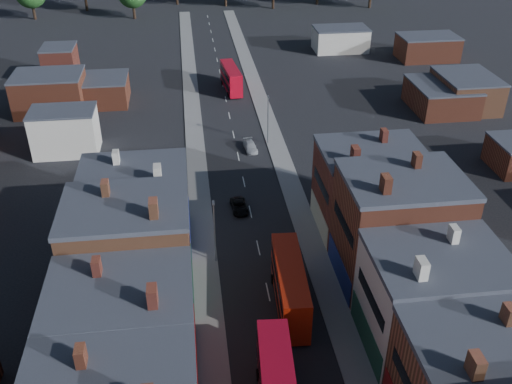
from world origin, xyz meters
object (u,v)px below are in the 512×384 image
object	(u,v)px
car_2	(239,206)
car_3	(250,146)
bus_1	(290,286)
bus_2	(231,78)

from	to	relation	value
car_2	car_3	xyz separation A→B (m)	(3.50, 17.33, 0.03)
bus_1	car_2	world-z (taller)	bus_1
bus_2	car_2	bearing A→B (deg)	-99.35
bus_1	car_3	size ratio (longest dim) A/B	2.76
bus_1	car_2	bearing A→B (deg)	102.86
bus_1	car_2	xyz separation A→B (m)	(-3.24, 19.13, -2.17)
bus_1	bus_2	bearing A→B (deg)	93.57
bus_2	car_2	distance (m)	44.11
car_2	car_3	bearing A→B (deg)	74.43
bus_2	car_2	world-z (taller)	bus_2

